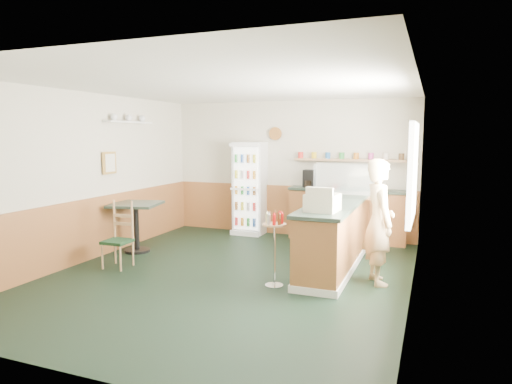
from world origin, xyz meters
The scene contains 13 objects.
ground centered at (0.00, 0.00, 0.00)m, with size 6.00×6.00×0.00m, color black.
room_envelope centered at (-0.23, 0.73, 1.52)m, with size 5.04×6.02×2.72m.
service_counter centered at (1.35, 1.07, 0.46)m, with size 0.68×3.01×1.01m.
back_counter centered at (1.19, 2.80, 0.55)m, with size 2.24×0.42×1.69m.
drinks_fridge centered at (-0.79, 2.74, 0.94)m, with size 0.62×0.53×1.88m.
display_case centered at (1.35, 1.66, 1.28)m, with size 0.96×0.50×0.54m.
cash_register centered at (1.35, 0.07, 1.13)m, with size 0.40×0.42×0.23m, color beige.
shopkeeper centered at (2.05, 0.42, 0.85)m, with size 0.57×0.41×1.71m, color tan.
condiment_stand centered at (0.78, -0.22, 0.67)m, with size 0.32×0.32×0.99m.
newspaper_rack centered at (0.99, 1.12, 0.60)m, with size 0.09×0.47×0.75m.
cafe_table centered at (-2.05, 0.65, 0.60)m, with size 0.93×0.93×0.86m.
cafe_chair centered at (-1.75, -0.17, 0.53)m, with size 0.39×0.39×1.02m.
dog_doorstop centered at (0.93, 0.85, 0.13)m, with size 0.23×0.29×0.27m.
Camera 1 is at (2.70, -5.83, 2.01)m, focal length 32.00 mm.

